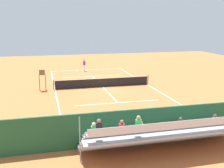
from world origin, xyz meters
TOP-DOWN VIEW (x-y plane):
  - ground_plane at (0.00, 0.00)m, footprint 60.00×60.00m
  - court_line_markings at (0.00, -0.04)m, footprint 10.10×22.20m
  - tennis_net at (0.00, 0.00)m, footprint 10.30×0.10m
  - backdrop_wall at (0.00, 14.00)m, footprint 18.00×0.16m
  - bleacher_stand at (0.08, 15.36)m, footprint 9.06×2.40m
  - umpire_chair at (6.20, -0.05)m, footprint 0.67×0.67m
  - courtside_bench at (-1.86, 13.27)m, footprint 1.80×0.40m
  - equipment_bag at (0.05, 13.40)m, footprint 0.90×0.36m
  - tennis_player at (0.47, -10.04)m, footprint 0.43×0.55m
  - tennis_racket at (1.36, -10.39)m, footprint 0.57×0.31m
  - tennis_ball_near at (2.25, -8.71)m, footprint 0.07×0.07m

SIDE VIEW (x-z plane):
  - ground_plane at x=0.00m, z-range 0.00..0.00m
  - court_line_markings at x=0.00m, z-range 0.00..0.01m
  - tennis_racket at x=1.36m, z-range 0.00..0.03m
  - tennis_ball_near at x=2.25m, z-range 0.00..0.07m
  - equipment_bag at x=0.05m, z-range 0.00..0.36m
  - tennis_net at x=0.00m, z-range -0.03..1.04m
  - courtside_bench at x=-1.86m, z-range 0.09..1.02m
  - bleacher_stand at x=0.08m, z-range -0.29..2.19m
  - backdrop_wall at x=0.00m, z-range 0.00..2.00m
  - tennis_player at x=0.47m, z-range 0.05..1.98m
  - umpire_chair at x=6.20m, z-range 0.24..2.38m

